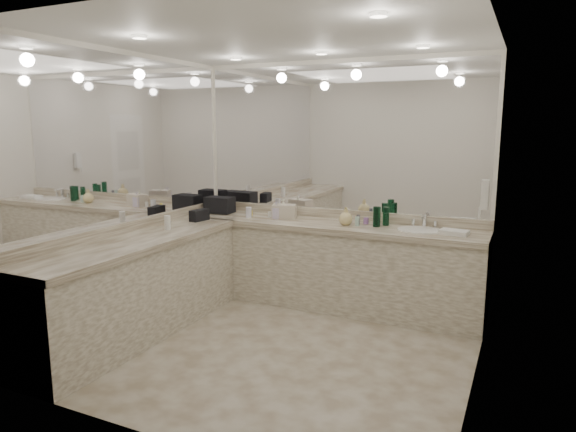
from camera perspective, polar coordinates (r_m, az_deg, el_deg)
The scene contains 34 objects.
floor at distance 4.62m, azimuth -1.06°, elevation -14.36°, with size 3.20×3.20×0.00m, color #BFB4A1.
ceiling at distance 4.27m, azimuth -1.18°, elevation 19.35°, with size 3.20×3.20×0.00m, color white.
wall_back at distance 5.63m, azimuth 5.68°, elevation 3.77°, with size 3.20×0.02×2.60m, color silver.
wall_left at distance 5.16m, azimuth -17.27°, elevation 2.80°, with size 0.02×3.00×2.60m, color silver.
wall_right at distance 3.83m, azimuth 20.86°, elevation 0.22°, with size 0.02×3.00×2.60m, color silver.
vanity_back_base at distance 5.52m, azimuth 4.47°, elevation -5.65°, with size 3.20×0.60×0.84m, color beige.
vanity_back_top at distance 5.40m, azimuth 4.50°, elevation -1.08°, with size 3.20×0.64×0.06m, color beige.
vanity_left_base at distance 4.93m, azimuth -16.49°, elevation -7.97°, with size 0.60×2.40×0.84m, color beige.
vanity_left_top at distance 4.81m, azimuth -16.67°, elevation -2.88°, with size 0.64×2.42×0.06m, color beige.
backsplash_back at distance 5.66m, azimuth 5.55°, elevation 0.23°, with size 3.20×0.04×0.10m, color beige.
backsplash_left at distance 5.20m, azimuth -16.91°, elevation -1.03°, with size 0.04×3.00×0.10m, color beige.
mirror_back at distance 5.59m, azimuth 5.73°, elevation 8.61°, with size 3.12×0.01×1.55m, color white.
mirror_left at distance 5.12m, azimuth -17.45°, elevation 8.08°, with size 0.01×2.92×1.55m, color white.
sink at distance 5.16m, azimuth 14.46°, elevation -1.63°, with size 0.44×0.44×0.03m, color white.
faucet at distance 5.35m, azimuth 14.92°, elevation -0.42°, with size 0.24×0.16×0.14m, color silver.
wall_phone at distance 4.52m, azimuth 21.05°, elevation 2.25°, with size 0.06×0.10×0.24m, color white.
door at distance 3.40m, azimuth 19.69°, elevation -5.23°, with size 0.02×0.82×2.10m, color white.
black_toiletry_bag at distance 6.02m, azimuth -7.60°, elevation 1.17°, with size 0.32×0.20×0.18m, color black.
black_bag_spill at distance 5.58m, azimuth -9.82°, elevation 0.09°, with size 0.10×0.22×0.12m, color black.
cream_cosmetic_case at distance 5.66m, azimuth -0.43°, elevation 0.53°, with size 0.26×0.16×0.15m, color beige.
hand_towel at distance 5.06m, azimuth 17.97°, elevation -1.72°, with size 0.25×0.17×0.04m, color white.
lotion_left at distance 5.16m, azimuth -13.24°, elevation -0.73°, with size 0.06×0.06×0.14m, color white.
soap_bottle_a at distance 5.69m, azimuth -0.51°, elevation 0.85°, with size 0.08×0.08×0.20m, color white.
soap_bottle_b at distance 5.62m, azimuth -1.30°, elevation 0.64°, with size 0.08×0.08×0.18m, color silver.
soap_bottle_c at distance 5.30m, azimuth 6.44°, elevation -0.00°, with size 0.14×0.14×0.18m, color #DAC582.
green_bottle_0 at distance 5.33m, azimuth 10.83°, elevation -0.03°, with size 0.06×0.06×0.19m, color #0F4A2B.
green_bottle_1 at distance 5.38m, azimuth 9.90°, elevation 0.06°, with size 0.06×0.06×0.18m, color #0F4A2B.
green_bottle_2 at distance 5.24m, azimuth 9.83°, elevation -0.08°, with size 0.07×0.07×0.21m, color #0F4A2B.
amenity_bottle_0 at distance 5.38m, azimuth 8.66°, elevation -0.54°, with size 0.05×0.05×0.06m, color #9966B2.
amenity_bottle_1 at distance 5.71m, azimuth -4.39°, elevation 0.42°, with size 0.06×0.06×0.12m, color silver.
amenity_bottle_2 at distance 5.28m, azimuth 7.70°, elevation -0.58°, with size 0.04×0.04×0.09m, color silver.
amenity_bottle_3 at distance 5.83m, azimuth -4.13°, elevation 0.34°, with size 0.04×0.04×0.06m, color #F2D84C.
amenity_bottle_4 at distance 5.36m, azimuth 7.80°, elevation -0.39°, with size 0.04×0.04×0.10m, color #3F3F4C.
amenity_bottle_5 at distance 5.72m, azimuth -2.02°, elevation 0.18°, with size 0.04×0.04×0.06m, color white.
Camera 1 is at (1.87, -3.77, 1.91)m, focal length 32.00 mm.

